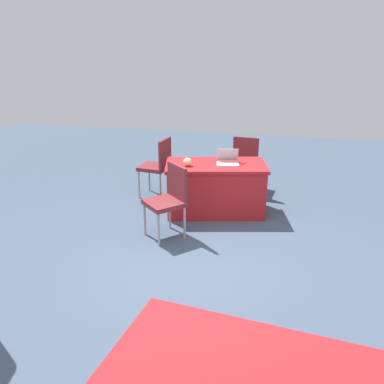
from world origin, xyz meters
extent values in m
plane|color=#3D4C60|center=(0.00, 0.00, 0.00)|extent=(14.40, 14.40, 0.00)
cube|color=#AD1E23|center=(-0.01, -1.69, 0.73)|extent=(1.58, 1.06, 0.05)
cube|color=#AD1E23|center=(-0.01, -1.69, 0.35)|extent=(1.52, 1.01, 0.70)
cube|color=#AD1E23|center=(-0.89, 2.20, 0.73)|extent=(1.83, 1.12, 0.05)
cylinder|color=#9E9993|center=(1.29, -1.96, 0.23)|extent=(0.03, 0.03, 0.47)
cylinder|color=#9E9993|center=(1.24, -2.34, 0.23)|extent=(0.03, 0.03, 0.47)
cylinder|color=#9E9993|center=(0.91, -1.91, 0.23)|extent=(0.03, 0.03, 0.47)
cylinder|color=#9E9993|center=(0.86, -2.29, 0.23)|extent=(0.03, 0.03, 0.47)
cube|color=maroon|center=(1.08, -2.12, 0.50)|extent=(0.50, 0.50, 0.06)
cube|color=maroon|center=(0.88, -2.10, 0.75)|extent=(0.10, 0.42, 0.45)
cylinder|color=#9E9993|center=(0.50, -0.44, 0.22)|extent=(0.03, 0.03, 0.44)
cylinder|color=#9E9993|center=(0.77, -0.71, 0.22)|extent=(0.03, 0.03, 0.44)
cylinder|color=#9E9993|center=(0.23, -0.71, 0.22)|extent=(0.03, 0.03, 0.44)
cylinder|color=#9E9993|center=(0.51, -0.98, 0.22)|extent=(0.03, 0.03, 0.44)
cube|color=maroon|center=(0.50, -0.71, 0.47)|extent=(0.62, 0.62, 0.06)
cube|color=maroon|center=(0.36, -0.85, 0.73)|extent=(0.33, 0.32, 0.45)
cylinder|color=#9E9993|center=(-0.22, -2.98, 0.23)|extent=(0.03, 0.03, 0.45)
cylinder|color=#9E9993|center=(-0.60, -2.93, 0.23)|extent=(0.03, 0.03, 0.45)
cylinder|color=#9E9993|center=(-0.17, -2.61, 0.23)|extent=(0.03, 0.03, 0.45)
cylinder|color=#9E9993|center=(-0.55, -2.56, 0.23)|extent=(0.03, 0.03, 0.45)
cube|color=maroon|center=(-0.38, -2.77, 0.48)|extent=(0.49, 0.49, 0.06)
cube|color=maroon|center=(-0.36, -2.57, 0.74)|extent=(0.42, 0.10, 0.45)
cube|color=silver|center=(-0.18, -1.68, 0.76)|extent=(0.36, 0.28, 0.02)
cube|color=#B7B7BC|center=(-0.15, -1.82, 0.86)|extent=(0.32, 0.13, 0.19)
sphere|color=beige|center=(0.37, -1.48, 0.81)|extent=(0.12, 0.12, 0.12)
cube|color=red|center=(-0.38, -1.75, 0.76)|extent=(0.13, 0.17, 0.01)
camera|label=1|loc=(-0.87, 3.90, 2.42)|focal=37.85mm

